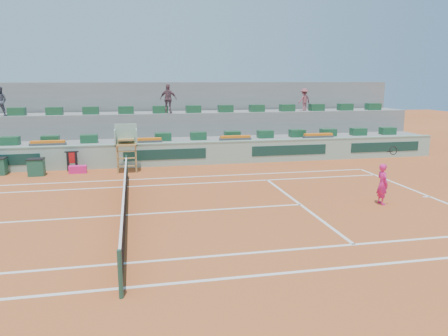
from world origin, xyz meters
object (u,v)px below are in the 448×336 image
Objects in this scene: umpire_chair at (126,141)px; drink_cooler_a at (36,167)px; player_bag at (78,169)px; tennis_player at (383,184)px.

umpire_chair is 2.86× the size of drink_cooler_a.
player_bag is 0.37× the size of tennis_player.
umpire_chair is 12.40m from tennis_player.
drink_cooler_a is at bearing 150.10° from tennis_player.
tennis_player is (9.41, -8.03, -0.76)m from umpire_chair.
tennis_player is (13.72, -7.89, 0.36)m from drink_cooler_a.
tennis_player is (11.83, -8.06, 0.60)m from player_bag.
player_bag is 0.35× the size of umpire_chair.
umpire_chair reaches higher than player_bag.
tennis_player is at bearing -34.27° from player_bag.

